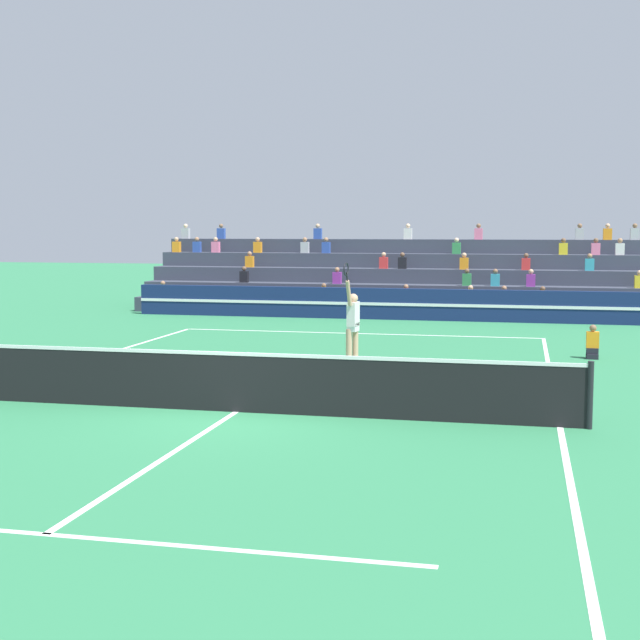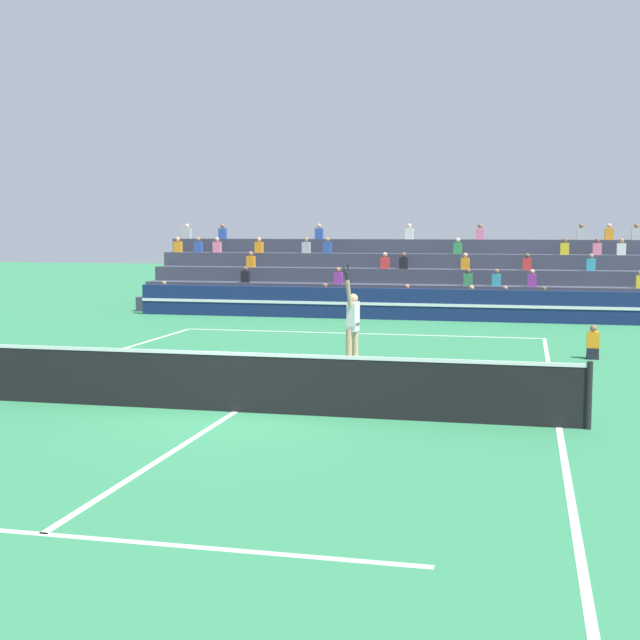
{
  "view_description": "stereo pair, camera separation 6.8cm",
  "coord_description": "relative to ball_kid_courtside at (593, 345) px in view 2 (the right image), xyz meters",
  "views": [
    {
      "loc": [
        4.84,
        -14.66,
        3.22
      ],
      "look_at": [
        0.32,
        5.24,
        1.1
      ],
      "focal_mm": 50.0,
      "sensor_mm": 36.0,
      "label": 1
    },
    {
      "loc": [
        4.9,
        -14.64,
        3.22
      ],
      "look_at": [
        0.32,
        5.24,
        1.1
      ],
      "focal_mm": 50.0,
      "sensor_mm": 36.0,
      "label": 2
    }
  ],
  "objects": [
    {
      "name": "court_lines",
      "position": [
        -6.58,
        -8.05,
        -0.33
      ],
      "size": [
        11.1,
        23.9,
        0.01
      ],
      "color": "white",
      "rests_on": "ground"
    },
    {
      "name": "sponsor_banner_wall",
      "position": [
        -6.58,
        8.21,
        0.22
      ],
      "size": [
        18.0,
        0.26,
        1.1
      ],
      "color": "navy",
      "rests_on": "ground"
    },
    {
      "name": "bleacher_stand",
      "position": [
        -6.57,
        12.02,
        0.69
      ],
      "size": [
        19.4,
        4.75,
        3.38
      ],
      "color": "#383D4C",
      "rests_on": "ground"
    },
    {
      "name": "ground_plane",
      "position": [
        -6.58,
        -8.05,
        -0.33
      ],
      "size": [
        120.0,
        120.0,
        0.0
      ],
      "primitive_type": "plane",
      "color": "#2D7A4C"
    },
    {
      "name": "tennis_net",
      "position": [
        -6.58,
        -8.05,
        0.21
      ],
      "size": [
        12.0,
        0.1,
        1.1
      ],
      "color": "black",
      "rests_on": "ground"
    },
    {
      "name": "tennis_player",
      "position": [
        -5.52,
        -2.66,
        0.66
      ],
      "size": [
        0.39,
        0.97,
        2.49
      ],
      "color": "tan",
      "rests_on": "ground"
    },
    {
      "name": "ball_kid_courtside",
      "position": [
        0.0,
        0.0,
        0.0
      ],
      "size": [
        0.3,
        0.36,
        0.84
      ],
      "color": "black",
      "rests_on": "ground"
    },
    {
      "name": "tennis_ball",
      "position": [
        -6.74,
        -4.85,
        -0.3
      ],
      "size": [
        0.07,
        0.07,
        0.07
      ],
      "primitive_type": "sphere",
      "color": "#C6DB33",
      "rests_on": "ground"
    }
  ]
}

